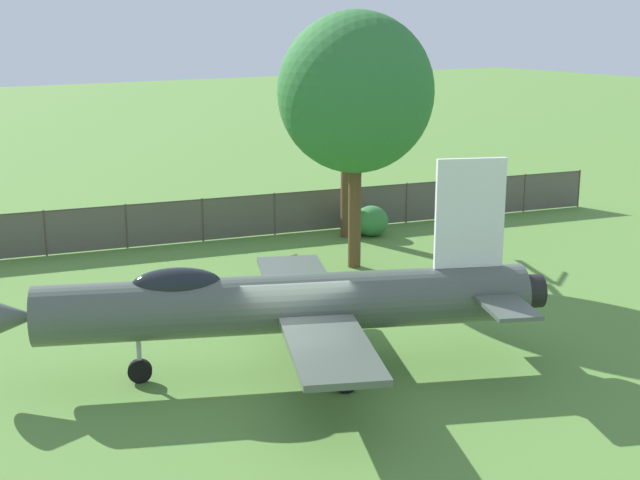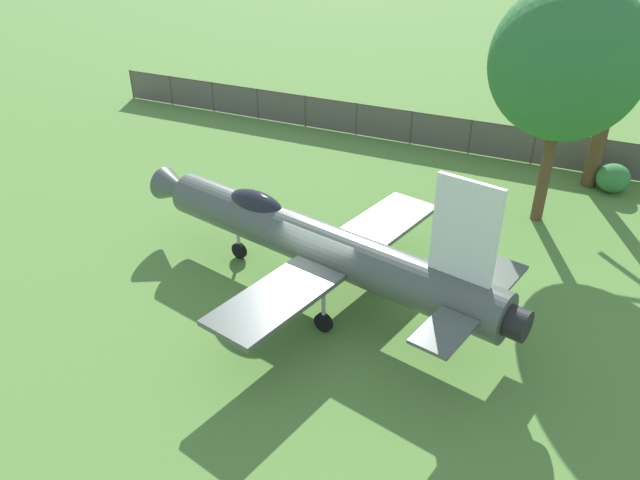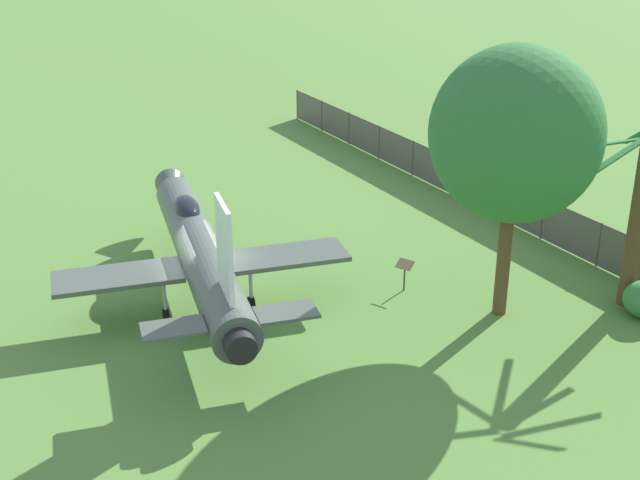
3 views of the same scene
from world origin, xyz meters
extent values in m
plane|color=#568438|center=(0.00, 0.00, 0.00)|extent=(200.00, 200.00, 0.00)
cylinder|color=#4C564C|center=(0.00, 0.00, 1.86)|extent=(6.09, 11.93, 1.47)
cone|color=#4C564C|center=(2.60, 6.24, 1.86)|extent=(1.77, 1.96, 1.25)
cylinder|color=black|center=(-2.46, -5.91, 1.86)|extent=(1.05, 0.89, 0.88)
ellipsoid|color=black|center=(1.04, 2.50, 2.49)|extent=(1.68, 2.38, 0.84)
cube|color=white|center=(-1.80, -4.32, 4.01)|extent=(0.82, 1.72, 2.81)
cube|color=#4C564C|center=(-2.84, 0.52, 1.68)|extent=(4.56, 3.30, 0.16)
cube|color=#4C564C|center=(2.37, -1.65, 1.68)|extent=(4.56, 3.30, 0.16)
cube|color=#4C564C|center=(-3.50, -4.14, 2.01)|extent=(2.08, 1.71, 0.10)
cube|color=#4C564C|center=(-0.48, -5.40, 2.01)|extent=(2.08, 1.71, 0.10)
cylinder|color=#A5A8AD|center=(1.42, 3.41, 1.01)|extent=(0.12, 0.12, 1.42)
cylinder|color=black|center=(1.42, 3.41, 0.30)|extent=(0.40, 0.62, 0.60)
cylinder|color=#A5A8AD|center=(-1.80, -0.58, 1.01)|extent=(0.12, 0.12, 1.42)
cylinder|color=black|center=(-1.80, -0.58, 0.30)|extent=(0.40, 0.62, 0.60)
cylinder|color=#A5A8AD|center=(0.85, -1.69, 1.01)|extent=(0.12, 0.12, 1.42)
cylinder|color=black|center=(0.85, -1.69, 0.30)|extent=(0.40, 0.62, 0.60)
cylinder|color=brown|center=(7.35, -7.01, 2.40)|extent=(0.46, 0.46, 4.80)
ellipsoid|color=#2D7033|center=(7.35, -7.01, 6.28)|extent=(5.36, 5.48, 5.60)
cylinder|color=brown|center=(11.29, -9.37, 2.92)|extent=(0.63, 0.63, 5.85)
cube|color=#2D7033|center=(12.12, -8.40, 5.65)|extent=(1.67, 1.90, 1.24)
cube|color=#2D7033|center=(10.87, -8.41, 5.65)|extent=(1.03, 1.96, 0.66)
cube|color=#2D7033|center=(10.01, -9.17, 5.65)|extent=(2.48, 0.61, 0.90)
cylinder|color=#4C4238|center=(13.14, -6.95, 0.88)|extent=(0.08, 0.08, 1.77)
cylinder|color=#4C4238|center=(13.69, -3.95, 0.88)|extent=(0.08, 0.08, 1.77)
cylinder|color=#4C4238|center=(14.24, -0.95, 0.88)|extent=(0.08, 0.08, 1.77)
cylinder|color=#4C4238|center=(14.79, 2.04, 0.88)|extent=(0.08, 0.08, 1.77)
cylinder|color=#4C4238|center=(15.34, 5.04, 0.88)|extent=(0.08, 0.08, 1.77)
cylinder|color=#4C4238|center=(15.89, 8.03, 0.88)|extent=(0.08, 0.08, 1.77)
cylinder|color=#4C4238|center=(16.43, 11.03, 0.88)|extent=(0.08, 0.08, 1.77)
cylinder|color=#4C4238|center=(16.98, 14.03, 0.88)|extent=(0.08, 0.08, 1.77)
cylinder|color=#4C4238|center=(17.53, 17.02, 0.88)|extent=(0.08, 0.08, 1.77)
cylinder|color=#4C4238|center=(13.97, -2.45, 1.72)|extent=(7.18, 38.96, 0.05)
cube|color=#59544C|center=(13.97, -2.45, 0.88)|extent=(7.15, 38.95, 1.70)
cylinder|color=#333333|center=(6.06, -3.75, 0.45)|extent=(0.06, 0.06, 0.90)
cube|color=olive|center=(6.06, -3.75, 1.02)|extent=(0.54, 0.68, 0.25)
camera|label=1|loc=(-18.54, 10.58, 8.87)|focal=50.29mm
camera|label=2|loc=(-15.85, -4.31, 11.64)|focal=34.22mm
camera|label=3|loc=(-13.67, -22.91, 13.72)|focal=47.90mm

